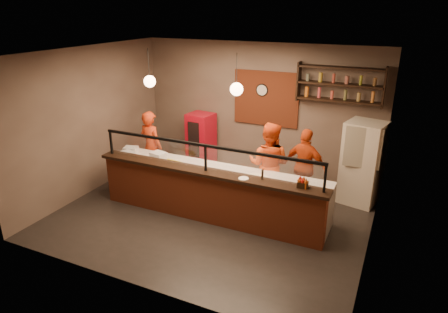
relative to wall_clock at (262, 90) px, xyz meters
The scene contains 29 objects.
floor 3.24m from the wall_clock, 92.33° to the right, with size 6.00×6.00×0.00m, color black.
ceiling 2.70m from the wall_clock, 92.33° to the right, with size 6.00×6.00×0.00m, color #342E28.
wall_back 0.51m from the wall_clock, 158.20° to the left, with size 6.00×6.00×0.00m, color #705E52.
wall_left 3.99m from the wall_clock, 141.57° to the right, with size 5.00×5.00×0.00m, color #705E52.
wall_right 3.84m from the wall_clock, 40.31° to the right, with size 5.00×5.00×0.00m, color #705E52.
wall_front 4.99m from the wall_clock, 91.16° to the right, with size 6.00×6.00×0.00m, color #705E52.
brick_patch 0.22m from the wall_clock, ahead, with size 1.60×0.04×1.30m, color #933C20.
service_counter 3.19m from the wall_clock, 92.08° to the right, with size 4.60×0.25×1.00m, color #933C20.
counter_ledge 2.96m from the wall_clock, 92.08° to the right, with size 4.70×0.37×0.06m, color black.
worktop_cabinet 2.81m from the wall_clock, 92.53° to the right, with size 4.60×0.75×0.85m, color gray.
worktop 2.57m from the wall_clock, 92.53° to the right, with size 4.60×0.75×0.05m, color silver.
sneeze_guard 2.86m from the wall_clock, 92.08° to the right, with size 4.50×0.05×0.52m.
wall_shelving 1.83m from the wall_clock, ahead, with size 1.84×0.28×0.85m.
wall_clock is the anchor object (origin of this frame).
pendant_left 2.81m from the wall_clock, 125.30° to the right, with size 0.24×0.24×0.77m.
pendant_right 2.32m from the wall_clock, 82.44° to the right, with size 0.24×0.24×0.77m.
cook_left 2.95m from the wall_clock, 143.36° to the right, with size 0.63×0.41×1.72m, color red.
cook_mid 2.14m from the wall_clock, 64.60° to the right, with size 0.88×0.68×1.80m, color #E14915.
cook_right 2.25m from the wall_clock, 39.73° to the right, with size 0.96×0.40×1.63m, color #D64514.
fridge 2.86m from the wall_clock, 14.79° to the right, with size 0.74×0.69×1.78m, color beige.
red_cooler 2.07m from the wall_clock, 168.37° to the right, with size 0.61×0.56×1.43m, color #B00B1E.
pizza_dough 2.74m from the wall_clock, 71.94° to the right, with size 0.48×0.48×0.01m, color white.
prep_tub_a 3.36m from the wall_clock, 135.26° to the right, with size 0.29×0.23×0.14m, color silver.
prep_tub_b 2.95m from the wall_clock, 122.74° to the right, with size 0.31×0.25×0.16m, color white.
prep_tub_c 3.48m from the wall_clock, 130.54° to the right, with size 0.28×0.22×0.14m, color silver.
rolling_pin 2.82m from the wall_clock, 114.43° to the right, with size 0.06×0.06×0.37m, color gold.
condiment_caddy 3.37m from the wall_clock, 57.22° to the right, with size 0.19×0.14×0.10m, color black.
pepper_mill 3.02m from the wall_clock, 69.53° to the right, with size 0.04×0.04×0.19m, color black.
small_plate 3.07m from the wall_clock, 76.19° to the right, with size 0.19×0.19×0.01m, color white.
Camera 1 is at (3.23, -6.46, 3.98)m, focal length 32.00 mm.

